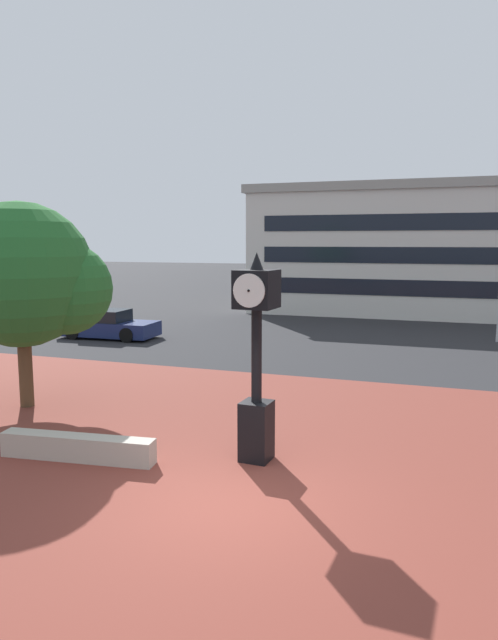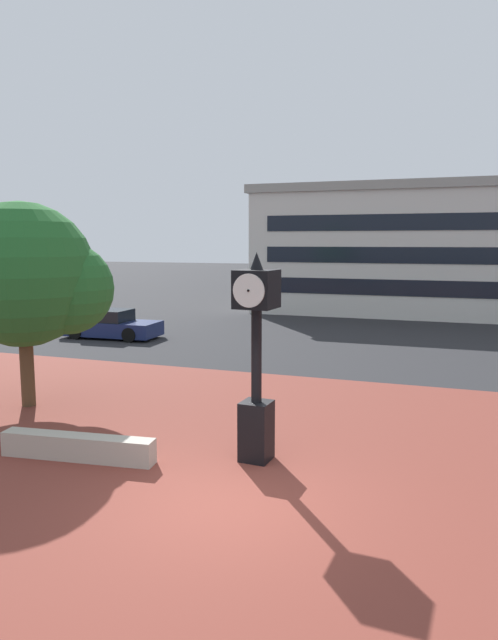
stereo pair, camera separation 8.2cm
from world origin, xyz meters
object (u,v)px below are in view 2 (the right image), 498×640
object	(u,v)px
street_clock	(256,356)
car_street_near	(111,325)
civic_building	(456,249)
plaza_tree	(32,278)

from	to	relation	value
street_clock	car_street_near	xyz separation A→B (m)	(-10.97, 11.80, -1.55)
civic_building	plaza_tree	bearing A→B (deg)	-110.39
street_clock	plaza_tree	world-z (taller)	plaza_tree
plaza_tree	car_street_near	xyz separation A→B (m)	(-4.23, 10.05, -2.82)
street_clock	car_street_near	distance (m)	16.18
street_clock	plaza_tree	size ratio (longest dim) A/B	0.77
plaza_tree	car_street_near	world-z (taller)	plaza_tree
street_clock	car_street_near	bearing A→B (deg)	136.64
civic_building	car_street_near	bearing A→B (deg)	-129.25
street_clock	civic_building	distance (m)	29.95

